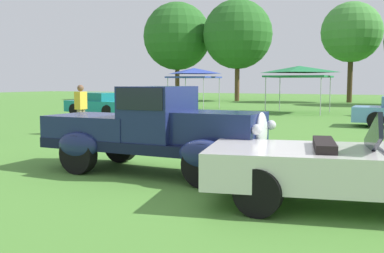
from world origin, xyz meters
TOP-DOWN VIEW (x-y plane):
  - ground_plane at (0.00, 0.00)m, footprint 120.00×120.00m
  - feature_pickup_truck at (-0.46, -0.22)m, footprint 4.58×1.84m
  - neighbor_convertible at (3.43, -1.06)m, footprint 4.50×2.60m
  - show_car_teal at (-10.73, 11.44)m, footprint 4.35×2.32m
  - spectator_between_cars at (-6.07, 4.30)m, footprint 0.27×0.41m
  - canopy_tent_left_field at (-8.91, 19.00)m, footprint 2.84×2.84m
  - canopy_tent_center_field at (-1.83, 18.23)m, footprint 3.37×3.37m
  - treeline_far_left at (-17.28, 32.41)m, footprint 6.73×6.73m
  - treeline_mid_left at (-10.74, 32.07)m, footprint 6.44×6.44m
  - treeline_center at (-0.86, 33.64)m, footprint 5.19×5.19m

SIDE VIEW (x-z plane):
  - ground_plane at x=0.00m, z-range 0.00..0.00m
  - neighbor_convertible at x=3.43m, z-range -0.12..1.28m
  - show_car_teal at x=-10.73m, z-range -0.01..1.21m
  - feature_pickup_truck at x=-0.46m, z-range 0.02..1.72m
  - spectator_between_cars at x=-6.07m, z-range 0.07..1.76m
  - canopy_tent_left_field at x=-8.91m, z-range 1.07..3.78m
  - canopy_tent_center_field at x=-1.83m, z-range 1.07..3.78m
  - treeline_center at x=-0.86m, z-range 1.72..10.40m
  - treeline_mid_left at x=-10.74m, z-range 1.48..10.91m
  - treeline_far_left at x=-17.28m, z-range 1.48..11.19m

